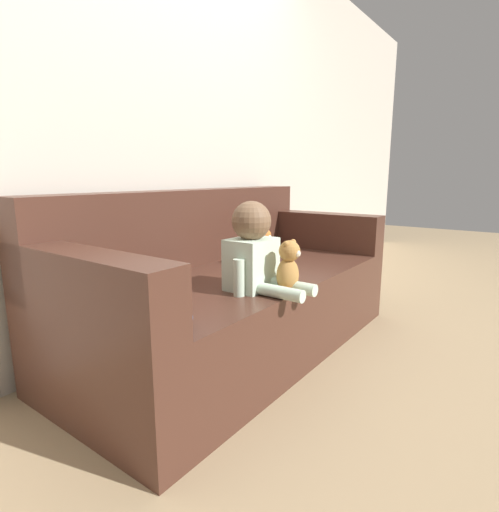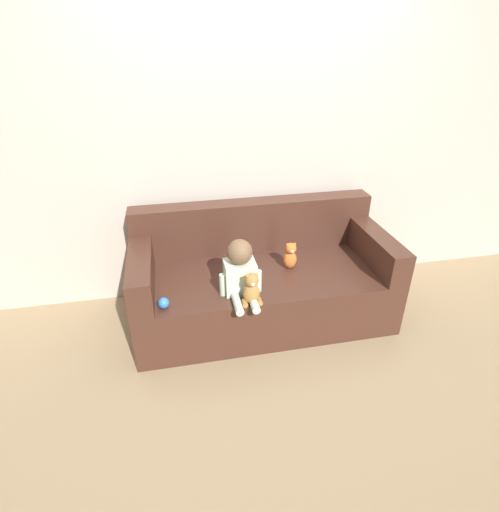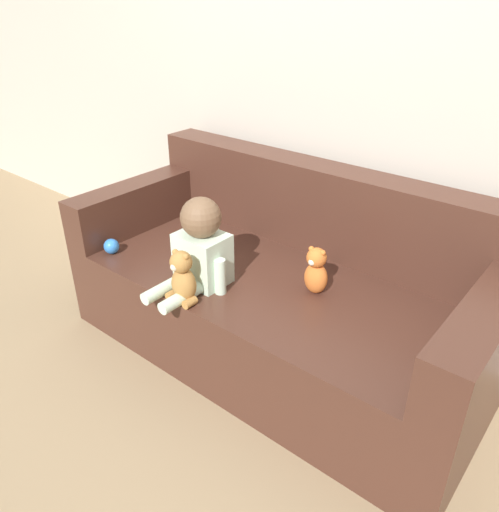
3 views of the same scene
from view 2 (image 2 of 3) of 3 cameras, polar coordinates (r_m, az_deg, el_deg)
ground_plane at (r=3.27m, az=1.79°, el=-8.42°), size 12.00×12.00×0.00m
wall_back at (r=3.19m, az=-0.14°, el=16.59°), size 8.00×0.05×2.60m
couch at (r=3.14m, az=1.64°, el=-3.42°), size 1.92×0.89×0.85m
person_baby at (r=2.69m, az=-1.32°, el=-2.10°), size 0.29×0.38×0.39m
teddy_bear_brown at (r=2.61m, az=0.29°, el=-4.82°), size 0.13×0.11×0.23m
plush_toy_side at (r=3.02m, az=5.85°, el=0.04°), size 0.10×0.10×0.21m
toy_ball at (r=2.66m, az=-12.18°, el=-6.58°), size 0.07×0.07×0.07m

